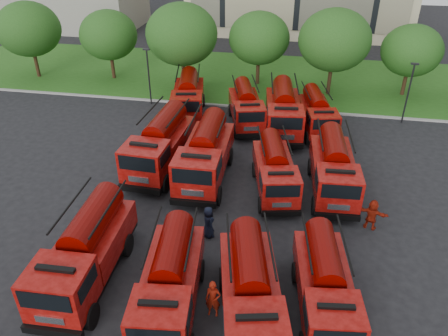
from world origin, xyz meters
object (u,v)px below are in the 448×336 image
object	(u,v)px
fire_truck_7	(333,168)
fire_truck_11	(317,113)
fire_truck_0	(86,251)
firefighter_3	(338,313)
fire_truck_2	(250,291)
fire_truck_9	(246,107)
firefighter_5	(369,228)
fire_truck_4	(160,144)
fire_truck_1	(170,281)
firefighter_0	(213,314)
fire_truck_3	(325,284)
firefighter_4	(209,236)
fire_truck_5	(205,154)
fire_truck_6	(275,170)
fire_truck_8	(188,97)
fire_truck_10	(283,110)

from	to	relation	value
fire_truck_7	fire_truck_11	bearing A→B (deg)	93.09
fire_truck_0	firefighter_3	distance (m)	12.02
fire_truck_0	fire_truck_2	bearing A→B (deg)	-9.06
fire_truck_9	fire_truck_2	bearing A→B (deg)	-96.38
firefighter_5	fire_truck_9	bearing A→B (deg)	-37.84
fire_truck_4	firefighter_5	size ratio (longest dim) A/B	4.32
fire_truck_1	firefighter_3	xyz separation A→B (m)	(7.47, 0.92, -1.58)
fire_truck_4	firefighter_0	distance (m)	13.51
fire_truck_0	fire_truck_3	distance (m)	11.15
firefighter_4	fire_truck_0	bearing A→B (deg)	95.53
fire_truck_5	firefighter_3	world-z (taller)	fire_truck_5
fire_truck_3	fire_truck_5	world-z (taller)	fire_truck_5
fire_truck_0	fire_truck_6	world-z (taller)	fire_truck_0
fire_truck_9	fire_truck_11	world-z (taller)	fire_truck_9
fire_truck_0	firefighter_5	distance (m)	15.39
fire_truck_11	firefighter_4	xyz separation A→B (m)	(-5.73, -14.44, -1.50)
fire_truck_1	firefighter_3	bearing A→B (deg)	0.31
fire_truck_6	fire_truck_9	xyz separation A→B (m)	(-3.12, 9.42, 0.04)
fire_truck_7	fire_truck_8	size ratio (longest dim) A/B	0.98
fire_truck_6	firefighter_5	xyz separation A→B (m)	(5.68, -2.92, -1.51)
fire_truck_3	fire_truck_9	bearing A→B (deg)	100.88
fire_truck_3	fire_truck_9	size ratio (longest dim) A/B	0.95
fire_truck_1	firefighter_0	xyz separation A→B (m)	(1.96, -0.13, -1.58)
fire_truck_0	fire_truck_4	world-z (taller)	fire_truck_4
firefighter_3	fire_truck_3	bearing A→B (deg)	-25.44
fire_truck_2	fire_truck_4	world-z (taller)	fire_truck_4
fire_truck_5	fire_truck_7	xyz separation A→B (m)	(8.19, -0.04, -0.14)
fire_truck_5	firefighter_0	xyz separation A→B (m)	(2.77, -11.11, -1.82)
fire_truck_4	fire_truck_5	world-z (taller)	fire_truck_5
fire_truck_3	fire_truck_6	world-z (taller)	fire_truck_6
firefighter_0	fire_truck_6	bearing A→B (deg)	78.93
fire_truck_2	fire_truck_10	size ratio (longest dim) A/B	0.93
firefighter_4	firefighter_0	bearing A→B (deg)	160.60
fire_truck_1	firefighter_5	xyz separation A→B (m)	(9.46, 7.42, -1.58)
fire_truck_10	fire_truck_11	bearing A→B (deg)	4.51
fire_truck_2	fire_truck_3	xyz separation A→B (m)	(3.16, 1.08, -0.12)
fire_truck_3	fire_truck_6	distance (m)	9.72
fire_truck_9	fire_truck_7	bearing A→B (deg)	-67.48
fire_truck_9	fire_truck_10	xyz separation A→B (m)	(3.09, -0.71, 0.21)
fire_truck_1	firefighter_4	world-z (taller)	fire_truck_1
fire_truck_10	firefighter_3	bearing A→B (deg)	-84.66
fire_truck_11	firefighter_3	xyz separation A→B (m)	(1.11, -18.62, -1.50)
fire_truck_9	fire_truck_11	distance (m)	5.71
fire_truck_10	firefighter_0	distance (m)	19.34
fire_truck_4	fire_truck_10	size ratio (longest dim) A/B	1.01
fire_truck_7	fire_truck_5	bearing A→B (deg)	176.10
fire_truck_3	fire_truck_8	distance (m)	22.59
fire_truck_0	firefighter_4	xyz separation A→B (m)	(5.05, 4.11, -1.73)
fire_truck_5	fire_truck_10	xyz separation A→B (m)	(4.56, 8.07, -0.06)
fire_truck_3	firefighter_5	size ratio (longest dim) A/B	3.61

